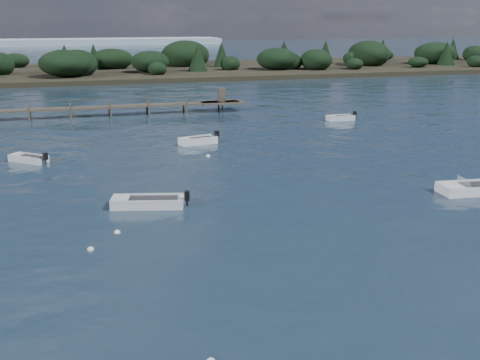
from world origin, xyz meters
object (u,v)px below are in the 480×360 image
object	(u,v)px
tender_far_grey_b	(340,119)
dinghy_mid_white_a	(479,190)
tender_far_white	(198,142)
dinghy_mid_grey	(148,204)
tender_far_grey	(29,160)

from	to	relation	value
tender_far_grey_b	dinghy_mid_white_a	distance (m)	27.74
tender_far_white	dinghy_mid_grey	world-z (taller)	tender_far_white
tender_far_grey_b	dinghy_mid_white_a	bearing A→B (deg)	-97.69
dinghy_mid_grey	tender_far_grey	size ratio (longest dim) A/B	1.51
tender_far_white	dinghy_mid_white_a	world-z (taller)	dinghy_mid_white_a
tender_far_white	dinghy_mid_white_a	bearing A→B (deg)	-55.33
dinghy_mid_grey	dinghy_mid_white_a	bearing A→B (deg)	-8.55
dinghy_mid_grey	tender_far_grey	bearing A→B (deg)	117.23
tender_far_grey_b	tender_far_white	size ratio (longest dim) A/B	0.88
dinghy_mid_white_a	dinghy_mid_grey	xyz separation A→B (m)	(-20.44, 3.07, -0.01)
tender_far_white	dinghy_mid_white_a	xyz separation A→B (m)	(13.65, -19.74, -0.01)
tender_far_white	tender_far_grey	distance (m)	14.18
tender_far_white	dinghy_mid_white_a	distance (m)	24.00
dinghy_mid_grey	tender_far_grey	xyz separation A→B (m)	(-7.10, 13.81, -0.00)
tender_far_white	tender_far_grey	bearing A→B (deg)	-168.37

